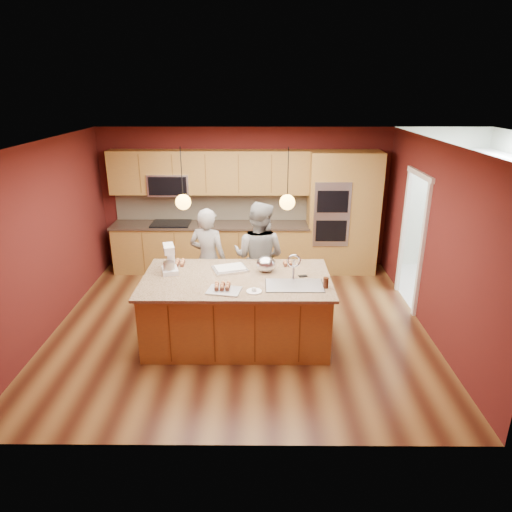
{
  "coord_description": "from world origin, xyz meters",
  "views": [
    {
      "loc": [
        0.28,
        -6.13,
        3.4
      ],
      "look_at": [
        0.23,
        -0.1,
        1.14
      ],
      "focal_mm": 32.0,
      "sensor_mm": 36.0,
      "label": 1
    }
  ],
  "objects_px": {
    "stand_mixer": "(169,261)",
    "person_left": "(208,260)",
    "island": "(238,308)",
    "person_right": "(259,257)",
    "mixing_bowl": "(266,264)"
  },
  "relations": [
    {
      "from": "stand_mixer",
      "to": "person_left",
      "type": "bearing_deg",
      "value": 44.14
    },
    {
      "from": "island",
      "to": "person_left",
      "type": "bearing_deg",
      "value": 117.51
    },
    {
      "from": "person_left",
      "to": "stand_mixer",
      "type": "relative_size",
      "value": 4.15
    },
    {
      "from": "person_right",
      "to": "mixing_bowl",
      "type": "relative_size",
      "value": 6.53
    },
    {
      "from": "person_left",
      "to": "person_right",
      "type": "distance_m",
      "value": 0.8
    },
    {
      "from": "island",
      "to": "mixing_bowl",
      "type": "bearing_deg",
      "value": 32.08
    },
    {
      "from": "island",
      "to": "mixing_bowl",
      "type": "relative_size",
      "value": 9.48
    },
    {
      "from": "person_left",
      "to": "stand_mixer",
      "type": "distance_m",
      "value": 0.94
    },
    {
      "from": "island",
      "to": "person_right",
      "type": "height_order",
      "value": "person_right"
    },
    {
      "from": "stand_mixer",
      "to": "mixing_bowl",
      "type": "xyz_separation_m",
      "value": [
        1.34,
        0.05,
        -0.06
      ]
    },
    {
      "from": "island",
      "to": "stand_mixer",
      "type": "distance_m",
      "value": 1.16
    },
    {
      "from": "person_right",
      "to": "mixing_bowl",
      "type": "height_order",
      "value": "person_right"
    },
    {
      "from": "person_left",
      "to": "mixing_bowl",
      "type": "relative_size",
      "value": 6.16
    },
    {
      "from": "person_right",
      "to": "stand_mixer",
      "type": "bearing_deg",
      "value": 53.27
    },
    {
      "from": "person_right",
      "to": "stand_mixer",
      "type": "relative_size",
      "value": 4.4
    }
  ]
}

